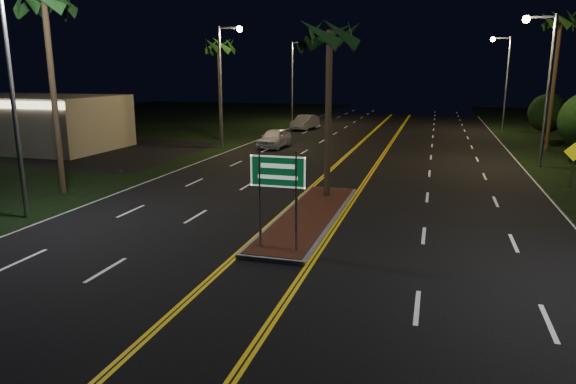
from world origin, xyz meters
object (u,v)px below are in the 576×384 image
(commercial_building, at_px, (20,122))
(palm_left_far, at_px, (219,47))
(streetlight_left_near, at_px, (18,74))
(warning_sign, at_px, (574,158))
(palm_right_far, at_px, (561,23))
(median_island, at_px, (309,216))
(car_near, at_px, (274,137))
(streetlight_right_far, at_px, (503,73))
(shrub_far, at_px, (548,113))
(highway_sign, at_px, (278,181))
(streetlight_left_mid, at_px, (225,73))
(streetlight_left_far, at_px, (296,73))
(streetlight_right_mid, at_px, (543,73))
(palm_left_near, at_px, (44,4))
(palm_median, at_px, (330,35))
(car_far, at_px, (305,121))

(commercial_building, height_order, palm_left_far, palm_left_far)
(streetlight_left_near, bearing_deg, warning_sign, 29.11)
(commercial_building, bearing_deg, palm_right_far, 14.47)
(median_island, xyz_separation_m, car_near, (-7.30, 18.54, 0.77))
(median_island, bearing_deg, streetlight_right_far, 73.13)
(shrub_far, bearing_deg, highway_sign, -112.57)
(palm_left_far, distance_m, palm_right_far, 25.72)
(streetlight_left_mid, relative_size, car_near, 1.77)
(highway_sign, height_order, streetlight_left_far, streetlight_left_far)
(streetlight_right_mid, bearing_deg, palm_right_far, 74.71)
(car_near, bearing_deg, palm_left_near, -104.05)
(streetlight_right_far, bearing_deg, streetlight_left_far, 174.62)
(streetlight_left_far, bearing_deg, shrub_far, -18.14)
(shrub_far, bearing_deg, palm_right_far, -99.46)
(streetlight_left_mid, height_order, warning_sign, streetlight_left_mid)
(commercial_building, height_order, streetlight_right_far, streetlight_right_far)
(streetlight_left_mid, bearing_deg, shrub_far, 26.18)
(median_island, distance_m, palm_left_near, 15.20)
(highway_sign, height_order, streetlight_right_far, streetlight_right_far)
(palm_right_far, bearing_deg, palm_left_near, -138.99)
(streetlight_left_near, relative_size, palm_right_far, 0.87)
(commercial_building, distance_m, palm_median, 28.18)
(highway_sign, relative_size, warning_sign, 1.40)
(palm_median, relative_size, shrub_far, 2.10)
(car_far, bearing_deg, palm_right_far, -13.34)
(commercial_building, bearing_deg, car_near, 16.53)
(warning_sign, bearing_deg, streetlight_right_far, 98.56)
(streetlight_right_far, relative_size, shrub_far, 2.27)
(shrub_far, relative_size, warning_sign, 1.73)
(commercial_building, distance_m, palm_right_far, 40.70)
(palm_left_far, distance_m, car_far, 13.56)
(car_near, bearing_deg, palm_left_far, 158.36)
(palm_left_near, bearing_deg, commercial_building, 138.39)
(streetlight_left_near, bearing_deg, shrub_far, 52.66)
(car_near, xyz_separation_m, car_far, (-0.87, 13.18, -0.01))
(streetlight_left_far, xyz_separation_m, palm_left_far, (-2.19, -16.00, 2.09))
(palm_left_far, xyz_separation_m, palm_right_far, (25.60, 2.00, 1.40))
(median_island, xyz_separation_m, streetlight_left_mid, (-10.61, 17.00, 5.57))
(shrub_far, distance_m, warning_sign, 19.86)
(streetlight_left_mid, relative_size, shrub_far, 2.27)
(car_far, bearing_deg, palm_median, -64.62)
(commercial_building, xyz_separation_m, palm_right_far, (38.80, 10.01, 7.14))
(streetlight_left_near, xyz_separation_m, car_far, (2.45, 34.72, -4.82))
(streetlight_left_far, height_order, warning_sign, streetlight_left_far)
(streetlight_left_near, distance_m, car_near, 22.32)
(palm_median, height_order, car_far, palm_median)
(streetlight_right_mid, height_order, warning_sign, streetlight_right_mid)
(commercial_building, height_order, streetlight_left_near, streetlight_left_near)
(streetlight_right_mid, bearing_deg, palm_left_far, 165.63)
(streetlight_left_mid, relative_size, warning_sign, 3.92)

